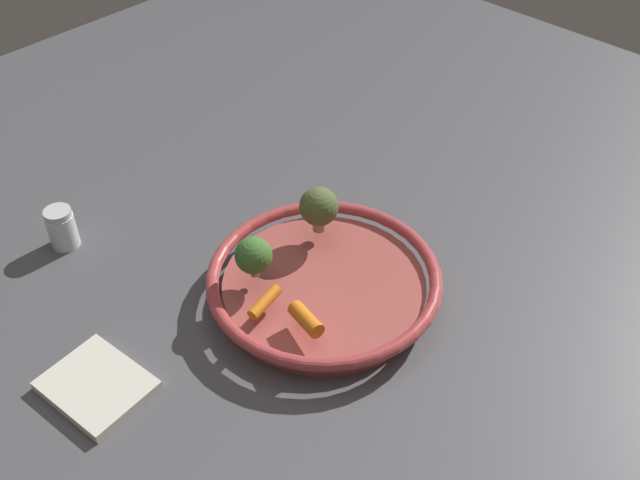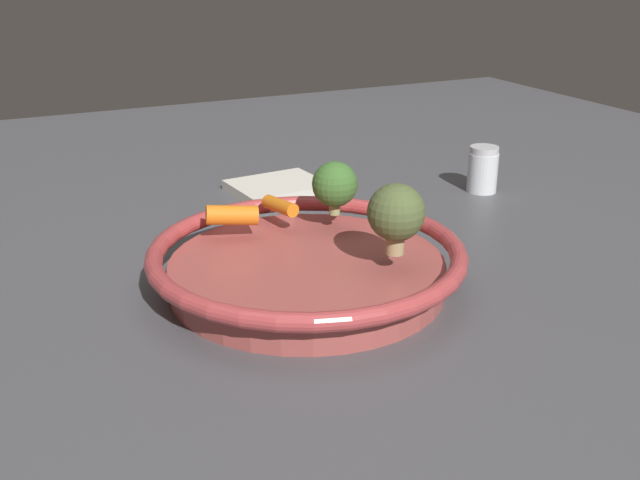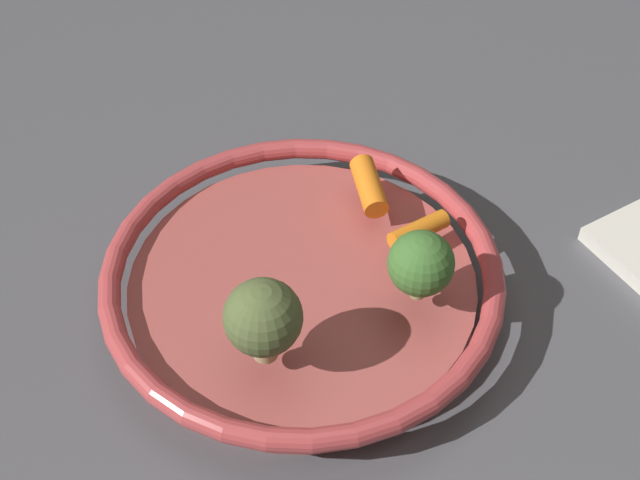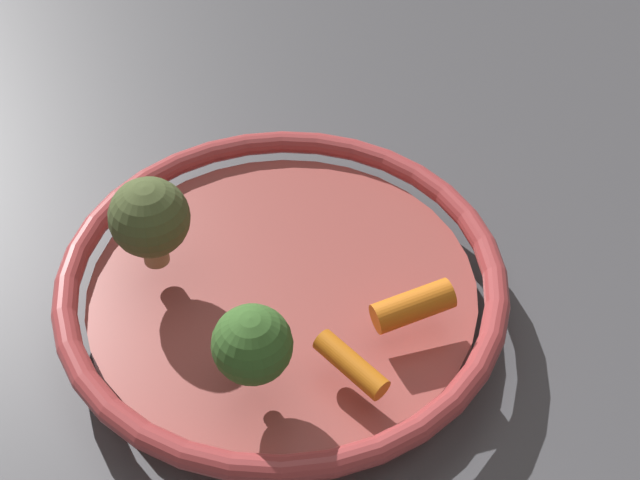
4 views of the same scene
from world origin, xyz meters
name	(u,v)px [view 4 (image 4 of 4)]	position (x,y,z in m)	size (l,w,h in m)	color
ground_plane	(283,315)	(0.00, 0.00, 0.00)	(1.94, 1.94, 0.00)	#4C4C51
serving_bowl	(282,292)	(0.00, 0.00, 0.03)	(0.32, 0.32, 0.05)	#A84C47
baby_carrot_center	(413,306)	(0.05, -0.08, 0.06)	(0.02, 0.02, 0.05)	orange
baby_carrot_near_rim	(351,364)	(-0.01, -0.10, 0.06)	(0.02, 0.02, 0.05)	orange
broccoli_floret_edge	(252,345)	(-0.06, -0.07, 0.08)	(0.05, 0.05, 0.06)	tan
broccoli_floret_mid	(150,219)	(-0.07, 0.06, 0.09)	(0.06, 0.06, 0.07)	tan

